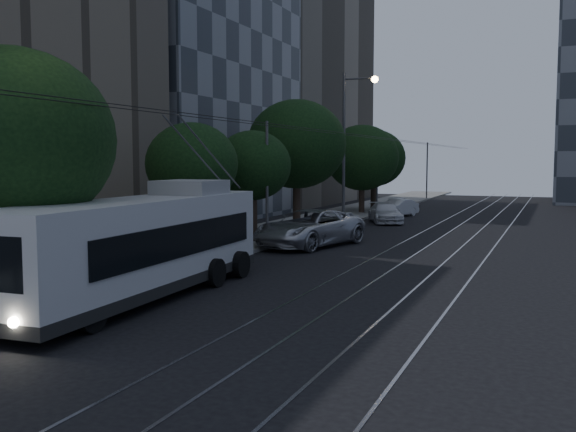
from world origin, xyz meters
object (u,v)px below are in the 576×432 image
Objects in this scene: car_white_c at (397,208)px; car_white_d at (396,205)px; car_white_a at (337,222)px; trolleybus at (144,245)px; streetlamp_far at (350,133)px; car_white_b at (385,213)px; pickup_silver at (309,228)px; streetlamp_near at (6,104)px.

car_white_c is 3.18m from car_white_d.
car_white_a is 12.51m from car_white_c.
streetlamp_far is (-1.40, 24.99, 4.34)m from trolleybus.
car_white_b is 1.18× the size of car_white_d.
pickup_silver is 20.87m from car_white_d.
trolleybus reaches higher than car_white_b.
streetlamp_near reaches higher than car_white_a.
pickup_silver is (0.39, 12.89, -0.72)m from trolleybus.
car_white_a is 0.86× the size of car_white_b.
streetlamp_far is (-1.42, 6.82, 5.29)m from car_white_a.
car_white_d is at bearing 88.32° from streetlamp_near.
car_white_c is at bearing 86.76° from streetlamp_near.
trolleybus reaches higher than car_white_c.
car_white_b is 5.00m from car_white_c.
trolleybus reaches higher than car_white_d.
car_white_c is at bearing 103.42° from pickup_silver.
car_white_b is 29.90m from streetlamp_near.
car_white_b is (0.87, 7.52, -0.01)m from car_white_a.
car_white_a is at bearing -72.53° from car_white_c.
car_white_a is at bearing 87.40° from trolleybus.
streetlamp_far reaches higher than car_white_d.
car_white_a is 15.58m from car_white_d.
car_white_d is (-0.33, 15.57, -0.01)m from car_white_a.
streetlamp_far reaches higher than car_white_b.
car_white_d is (-0.31, 33.75, -0.95)m from trolleybus.
pickup_silver reaches higher than car_white_a.
car_white_a is at bearing -85.33° from car_white_d.
car_white_d is at bearing 82.91° from streetlamp_far.
trolleybus is at bearing 69.17° from streetlamp_near.
streetlamp_near reaches higher than trolleybus.
car_white_c is 34.79m from streetlamp_near.
car_white_c is at bearing 70.21° from car_white_b.
trolleybus is 33.76m from car_white_d.
car_white_b is 0.49× the size of streetlamp_near.
pickup_silver is 0.65× the size of streetlamp_far.
car_white_a reaches higher than car_white_c.
trolleybus is 18.20m from car_white_a.
streetlamp_far is (-1.79, 12.10, 5.06)m from pickup_silver.
streetlamp_near is at bearing -90.02° from streetlamp_far.
streetlamp_far reaches higher than car_white_c.
car_white_d is at bearing 97.68° from car_white_a.
car_white_c is (0.15, 17.79, -0.25)m from pickup_silver.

